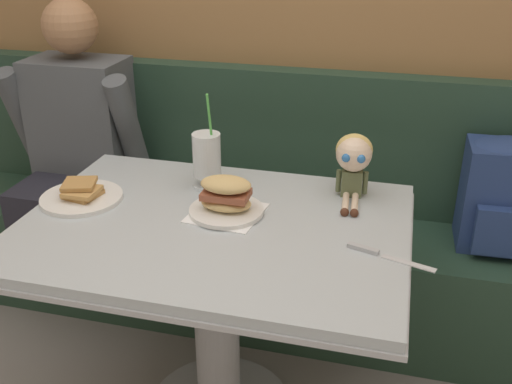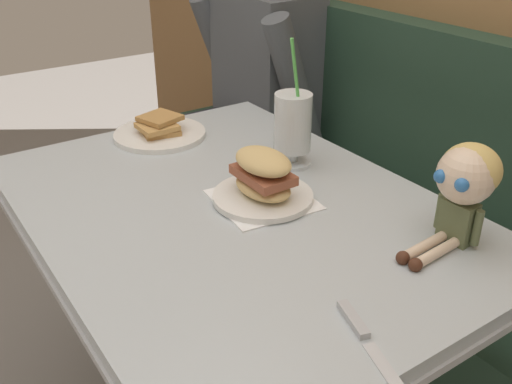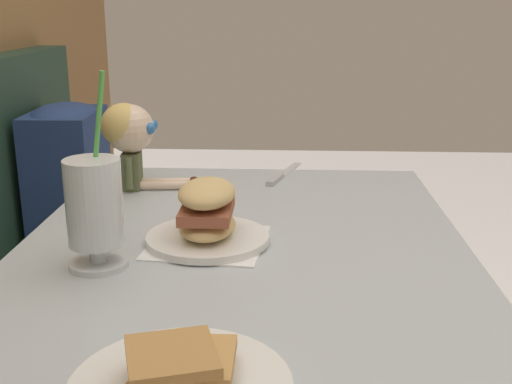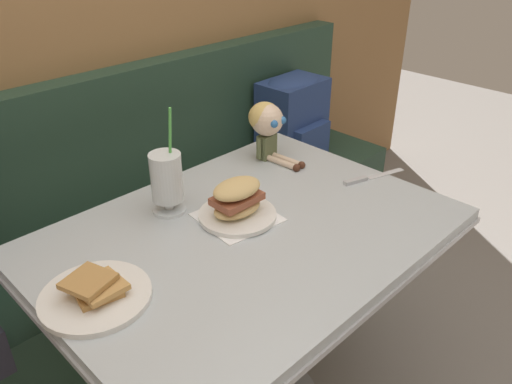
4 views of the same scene
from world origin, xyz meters
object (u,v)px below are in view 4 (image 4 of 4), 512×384
(milkshake_glass, at_px, (167,180))
(sandwich_plate, at_px, (237,203))
(toast_plate, at_px, (96,294))
(butter_knife, at_px, (364,179))
(backpack, at_px, (293,117))
(seated_doll, at_px, (267,123))

(milkshake_glass, relative_size, sandwich_plate, 1.43)
(toast_plate, relative_size, milkshake_glass, 0.79)
(sandwich_plate, height_order, butter_knife, sandwich_plate)
(backpack, bearing_deg, seated_doll, -147.70)
(milkshake_glass, relative_size, seated_doll, 1.42)
(milkshake_glass, bearing_deg, butter_knife, -27.37)
(milkshake_glass, height_order, seated_doll, milkshake_glass)
(milkshake_glass, distance_m, sandwich_plate, 0.21)
(sandwich_plate, distance_m, backpack, 1.02)
(butter_knife, distance_m, backpack, 0.78)
(sandwich_plate, xyz_separation_m, butter_knife, (0.44, -0.12, -0.04))
(toast_plate, height_order, seated_doll, seated_doll)
(butter_knife, xyz_separation_m, seated_doll, (-0.10, 0.34, 0.12))
(toast_plate, relative_size, backpack, 0.62)
(seated_doll, bearing_deg, backpack, 32.30)
(toast_plate, bearing_deg, butter_knife, -6.14)
(milkshake_glass, distance_m, butter_knife, 0.63)
(backpack, bearing_deg, butter_knife, -121.99)
(toast_plate, bearing_deg, milkshake_glass, 28.97)
(toast_plate, distance_m, backpack, 1.43)
(seated_doll, height_order, backpack, seated_doll)
(milkshake_glass, distance_m, seated_doll, 0.46)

